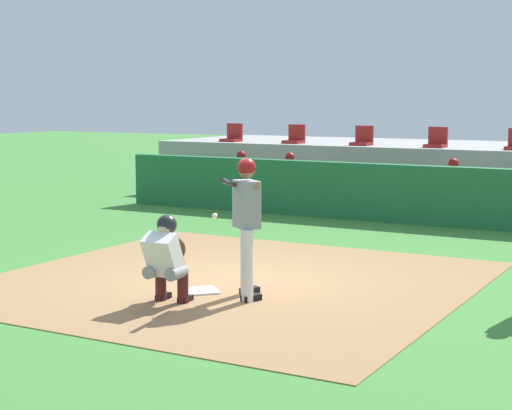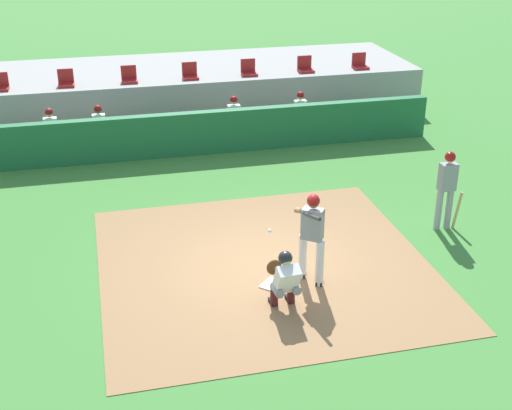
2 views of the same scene
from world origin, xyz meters
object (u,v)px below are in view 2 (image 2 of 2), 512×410
object	(u,v)px
catcher_crouched	(284,277)
stadium_seat_1	(66,81)
dugout_player_3	(301,113)
dugout_player_2	(235,118)
dugout_player_0	(51,132)
stadium_seat_6	(360,64)
stadium_seat_5	(305,67)
stadium_seat_0	(0,85)
stadium_seat_4	(249,70)
home_plate	(275,285)
stadium_seat_2	(129,77)
dugout_player_1	(100,128)
batter_at_plate	(312,233)
stadium_seat_3	(190,74)
on_deck_batter	(447,185)

from	to	relation	value
catcher_crouched	stadium_seat_1	xyz separation A→B (m)	(-3.69, 10.90, 0.93)
dugout_player_3	dugout_player_2	bearing A→B (deg)	180.00
dugout_player_0	stadium_seat_6	size ratio (longest dim) A/B	2.71
dugout_player_3	stadium_seat_5	bearing A→B (deg)	70.21
stadium_seat_0	stadium_seat_1	bearing A→B (deg)	0.00
stadium_seat_4	dugout_player_2	bearing A→B (deg)	-113.62
home_plate	stadium_seat_2	world-z (taller)	stadium_seat_2
dugout_player_1	stadium_seat_6	world-z (taller)	stadium_seat_6
batter_at_plate	stadium_seat_0	world-z (taller)	stadium_seat_0
catcher_crouched	stadium_seat_0	world-z (taller)	stadium_seat_0
home_plate	stadium_seat_5	distance (m)	10.94
stadium_seat_1	stadium_seat_5	world-z (taller)	same
batter_at_plate	dugout_player_3	xyz separation A→B (m)	(2.29, 8.13, -0.36)
stadium_seat_1	stadium_seat_3	bearing A→B (deg)	0.00
dugout_player_2	stadium_seat_4	distance (m)	2.38
on_deck_batter	dugout_player_1	world-z (taller)	on_deck_batter
batter_at_plate	stadium_seat_3	xyz separation A→B (m)	(-0.69, 10.17, 0.50)
on_deck_batter	dugout_player_0	xyz separation A→B (m)	(-8.37, 6.68, -0.35)
on_deck_batter	dugout_player_1	bearing A→B (deg)	136.59
dugout_player_2	stadium_seat_6	bearing A→B (deg)	23.84
stadium_seat_3	on_deck_batter	bearing A→B (deg)	-64.39
dugout_player_0	stadium_seat_5	xyz separation A→B (m)	(7.91, 2.03, 0.86)
stadium_seat_6	dugout_player_2	bearing A→B (deg)	-156.16
home_plate	stadium_seat_4	distance (m)	10.46
dugout_player_1	stadium_seat_5	world-z (taller)	stadium_seat_5
on_deck_batter	stadium_seat_3	size ratio (longest dim) A/B	3.72
on_deck_batter	stadium_seat_1	world-z (taller)	stadium_seat_1
dugout_player_1	on_deck_batter	bearing A→B (deg)	-43.41
stadium_seat_0	stadium_seat_5	xyz separation A→B (m)	(9.29, 0.00, 0.00)
dugout_player_0	stadium_seat_2	bearing A→B (deg)	41.08
batter_at_plate	stadium_seat_3	world-z (taller)	stadium_seat_3
dugout_player_2	stadium_seat_3	bearing A→B (deg)	115.43
dugout_player_0	dugout_player_2	world-z (taller)	same
stadium_seat_1	stadium_seat_5	size ratio (longest dim) A/B	1.00
stadium_seat_4	dugout_player_3	bearing A→B (deg)	-61.06
catcher_crouched	stadium_seat_6	world-z (taller)	stadium_seat_6
dugout_player_1	stadium_seat_0	distance (m)	3.48
dugout_player_3	stadium_seat_4	xyz separation A→B (m)	(-1.13, 2.03, 0.86)
batter_at_plate	stadium_seat_6	world-z (taller)	stadium_seat_6
dugout_player_1	stadium_seat_4	world-z (taller)	stadium_seat_4
stadium_seat_5	stadium_seat_6	xyz separation A→B (m)	(1.86, 0.00, 0.00)
home_plate	stadium_seat_2	bearing A→B (deg)	100.34
dugout_player_2	stadium_seat_4	size ratio (longest dim) A/B	2.71
home_plate	dugout_player_0	size ratio (longest dim) A/B	0.34
catcher_crouched	dugout_player_0	size ratio (longest dim) A/B	1.13
catcher_crouched	dugout_player_2	world-z (taller)	dugout_player_2
home_plate	catcher_crouched	size ratio (longest dim) A/B	0.30
batter_at_plate	dugout_player_3	bearing A→B (deg)	74.28
stadium_seat_3	stadium_seat_6	xyz separation A→B (m)	(5.57, 0.00, 0.00)
dugout_player_3	stadium_seat_3	bearing A→B (deg)	145.70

